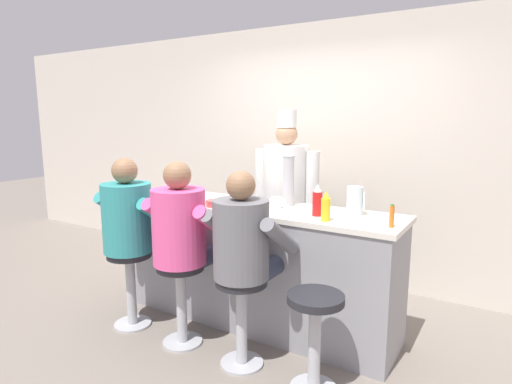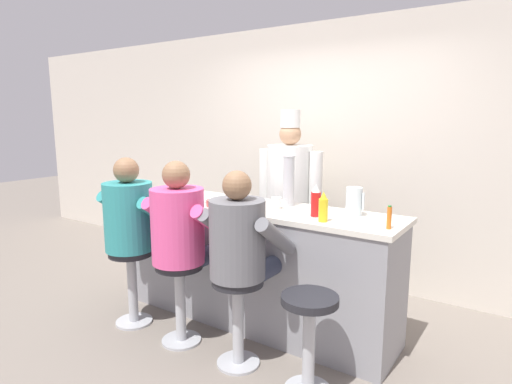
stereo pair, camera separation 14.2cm
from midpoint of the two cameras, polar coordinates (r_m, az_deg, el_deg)
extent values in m
plane|color=slate|center=(3.65, -4.18, -18.53)|extent=(20.00, 20.00, 0.00)
cube|color=beige|center=(4.64, 7.51, 5.10)|extent=(10.00, 0.06, 2.70)
cube|color=gray|center=(3.68, -1.45, -9.89)|extent=(2.41, 0.59, 0.98)
cube|color=silver|center=(3.54, -1.48, -2.10)|extent=(2.46, 0.61, 0.04)
cylinder|color=red|center=(3.17, 6.90, -1.58)|extent=(0.07, 0.07, 0.18)
cone|color=white|center=(3.15, 6.95, 0.54)|extent=(0.06, 0.06, 0.06)
cylinder|color=yellow|center=(3.02, 7.95, -2.35)|extent=(0.06, 0.06, 0.16)
cone|color=yellow|center=(3.00, 8.00, -0.37)|extent=(0.05, 0.05, 0.05)
cylinder|color=orange|center=(2.94, 16.34, -3.17)|extent=(0.03, 0.03, 0.15)
cylinder|color=#287F2D|center=(2.92, 16.41, -1.68)|extent=(0.02, 0.02, 0.01)
cylinder|color=silver|center=(3.25, 11.81, -1.15)|extent=(0.12, 0.12, 0.21)
cube|color=silver|center=(3.22, 13.00, -1.09)|extent=(0.01, 0.01, 0.13)
cylinder|color=white|center=(3.72, -9.33, -1.16)|extent=(0.28, 0.28, 0.02)
ellipsoid|color=#E0BC60|center=(3.72, -9.34, -0.77)|extent=(0.13, 0.10, 0.03)
cylinder|color=#B24C47|center=(3.51, -6.63, -1.50)|extent=(0.15, 0.15, 0.05)
cylinder|color=white|center=(3.40, 1.59, -1.45)|extent=(0.08, 0.08, 0.09)
torus|color=white|center=(3.38, 2.38, -1.47)|extent=(0.07, 0.01, 0.07)
cylinder|color=#B7BABF|center=(3.49, 3.18, 1.42)|extent=(0.09, 0.09, 0.40)
cylinder|color=silver|center=(3.46, 3.22, 4.80)|extent=(0.10, 0.10, 0.01)
cylinder|color=#B2B5BA|center=(3.95, -17.13, -16.45)|extent=(0.31, 0.31, 0.02)
cylinder|color=#B2B5BA|center=(3.82, -17.38, -12.19)|extent=(0.08, 0.08, 0.61)
cylinder|color=#232328|center=(3.72, -17.63, -7.88)|extent=(0.36, 0.36, 0.05)
cylinder|color=#33384C|center=(3.91, -16.41, -6.36)|extent=(0.15, 0.40, 0.15)
cylinder|color=#33384C|center=(3.77, -14.37, -6.87)|extent=(0.15, 0.40, 0.15)
cylinder|color=teal|center=(3.64, -17.88, -3.29)|extent=(0.40, 0.40, 0.56)
cylinder|color=teal|center=(3.89, -19.05, -2.08)|extent=(0.10, 0.43, 0.34)
cylinder|color=teal|center=(3.53, -13.87, -3.05)|extent=(0.10, 0.43, 0.34)
sphere|color=#8C6647|center=(3.58, -18.21, 2.71)|extent=(0.21, 0.21, 0.21)
cylinder|color=#B2B5BA|center=(3.59, -10.93, -19.01)|extent=(0.31, 0.31, 0.02)
cylinder|color=#B2B5BA|center=(3.45, -11.11, -14.40)|extent=(0.08, 0.08, 0.61)
cylinder|color=#232328|center=(3.34, -11.29, -9.68)|extent=(0.36, 0.36, 0.05)
cylinder|color=#33384C|center=(3.53, -10.29, -7.87)|extent=(0.15, 0.40, 0.15)
cylinder|color=#33384C|center=(3.40, -7.76, -8.47)|extent=(0.15, 0.40, 0.15)
cylinder|color=#E54C8C|center=(3.25, -11.48, -4.56)|extent=(0.40, 0.40, 0.57)
cylinder|color=#E54C8C|center=(3.49, -13.25, -3.12)|extent=(0.10, 0.43, 0.34)
cylinder|color=#E54C8C|center=(3.16, -6.75, -4.29)|extent=(0.10, 0.43, 0.34)
sphere|color=#8C6647|center=(3.17, -11.72, 2.21)|extent=(0.21, 0.21, 0.21)
cylinder|color=#B2B5BA|center=(3.29, -3.23, -21.80)|extent=(0.31, 0.31, 0.02)
cylinder|color=#B2B5BA|center=(3.13, -3.29, -16.87)|extent=(0.08, 0.08, 0.61)
cylinder|color=#232328|center=(3.01, -3.35, -11.74)|extent=(0.36, 0.36, 0.05)
cylinder|color=#33384C|center=(3.19, -2.79, -9.67)|extent=(0.14, 0.38, 0.14)
cylinder|color=#33384C|center=(3.09, 0.19, -10.31)|extent=(0.14, 0.38, 0.14)
cylinder|color=slate|center=(2.91, -3.41, -6.32)|extent=(0.38, 0.38, 0.54)
cylinder|color=slate|center=(3.13, -5.90, -4.69)|extent=(0.10, 0.41, 0.33)
cylinder|color=slate|center=(2.87, 1.81, -6.01)|extent=(0.10, 0.41, 0.33)
sphere|color=#8C6647|center=(2.83, -3.49, 0.88)|extent=(0.20, 0.20, 0.20)
cylinder|color=#B2B5BA|center=(2.89, 6.33, -19.43)|extent=(0.08, 0.08, 0.61)
cylinder|color=#232328|center=(2.75, 6.46, -13.95)|extent=(0.36, 0.36, 0.05)
cube|color=#232328|center=(4.46, 3.00, -7.25)|extent=(0.35, 0.19, 0.84)
cube|color=white|center=(4.37, 2.69, -5.34)|extent=(0.31, 0.02, 0.50)
cylinder|color=white|center=(4.30, 3.09, 2.09)|extent=(0.45, 0.45, 0.63)
sphere|color=tan|center=(4.26, 3.14, 7.70)|extent=(0.22, 0.22, 0.22)
cylinder|color=white|center=(4.26, 3.16, 9.73)|extent=(0.19, 0.19, 0.17)
cylinder|color=white|center=(4.44, -0.19, 2.32)|extent=(0.13, 0.13, 0.53)
cylinder|color=white|center=(4.17, 6.58, 1.74)|extent=(0.13, 0.13, 0.53)
camera|label=1|loc=(0.07, -91.18, -0.21)|focal=30.00mm
camera|label=2|loc=(0.07, 88.82, 0.21)|focal=30.00mm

